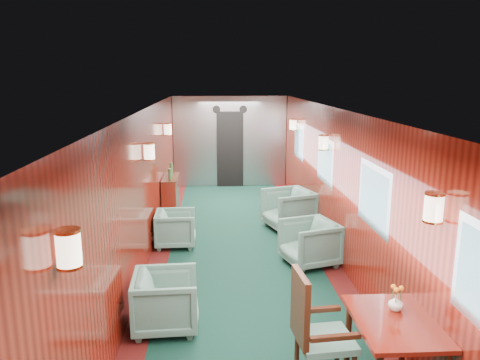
{
  "coord_description": "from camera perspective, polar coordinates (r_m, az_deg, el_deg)",
  "views": [
    {
      "loc": [
        -0.47,
        -6.41,
        2.88
      ],
      "look_at": [
        0.0,
        1.4,
        1.15
      ],
      "focal_mm": 35.0,
      "sensor_mm": 36.0,
      "label": 1
    }
  ],
  "objects": [
    {
      "name": "armchair_left_near",
      "position": [
        5.66,
        -9.01,
        -14.38
      ],
      "size": [
        0.78,
        0.76,
        0.68
      ],
      "primitive_type": "imported",
      "rotation": [
        0.0,
        0.0,
        1.62
      ],
      "color": "#204A44",
      "rests_on": "ground"
    },
    {
      "name": "room",
      "position": [
        6.54,
        0.73,
        1.5
      ],
      "size": [
        12.0,
        12.1,
        2.4
      ],
      "color": "#0D2F23",
      "rests_on": "ground"
    },
    {
      "name": "flower_vase",
      "position": [
        4.71,
        18.49,
        -14.03
      ],
      "size": [
        0.19,
        0.19,
        0.15
      ],
      "primitive_type": "imported",
      "rotation": [
        0.0,
        0.0,
        -0.41
      ],
      "color": "silver",
      "rests_on": "dining_table"
    },
    {
      "name": "windows_right",
      "position": [
        7.08,
        12.67,
        0.52
      ],
      "size": [
        0.02,
        8.6,
        0.8
      ],
      "color": "#BABCC2",
      "rests_on": "ground"
    },
    {
      "name": "armchair_left_far",
      "position": [
        8.21,
        -7.83,
        -5.88
      ],
      "size": [
        0.7,
        0.68,
        0.62
      ],
      "primitive_type": "imported",
      "rotation": [
        0.0,
        0.0,
        1.59
      ],
      "color": "#204A44",
      "rests_on": "ground"
    },
    {
      "name": "armchair_right_near",
      "position": [
        7.41,
        8.44,
        -7.6
      ],
      "size": [
        0.96,
        0.95,
        0.71
      ],
      "primitive_type": "imported",
      "rotation": [
        0.0,
        0.0,
        -1.27
      ],
      "color": "#204A44",
      "rests_on": "ground"
    },
    {
      "name": "dining_table",
      "position": [
        4.64,
        18.26,
        -17.19
      ],
      "size": [
        0.72,
        1.02,
        0.76
      ],
      "rotation": [
        0.0,
        0.0,
        -0.01
      ],
      "color": "maroon",
      "rests_on": "ground"
    },
    {
      "name": "side_chair",
      "position": [
        4.54,
        9.0,
        -17.33
      ],
      "size": [
        0.57,
        0.59,
        1.17
      ],
      "rotation": [
        0.0,
        0.0,
        0.09
      ],
      "color": "#204A44",
      "rests_on": "ground"
    },
    {
      "name": "credenza",
      "position": [
        9.78,
        -8.44,
        -2.05
      ],
      "size": [
        0.31,
        0.98,
        1.15
      ],
      "color": "maroon",
      "rests_on": "ground"
    },
    {
      "name": "wall_sconces",
      "position": [
        7.07,
        0.4,
        3.6
      ],
      "size": [
        2.97,
        7.97,
        0.25
      ],
      "color": "#FFEBC6",
      "rests_on": "ground"
    },
    {
      "name": "bulkhead",
      "position": [
        12.44,
        -1.24,
        4.65
      ],
      "size": [
        2.98,
        0.17,
        2.39
      ],
      "color": "#A6A8AD",
      "rests_on": "ground"
    },
    {
      "name": "armchair_right_far",
      "position": [
        9.06,
        5.92,
        -3.57
      ],
      "size": [
        1.06,
        1.05,
        0.77
      ],
      "primitive_type": "imported",
      "rotation": [
        0.0,
        0.0,
        -1.25
      ],
      "color": "#204A44",
      "rests_on": "ground"
    }
  ]
}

